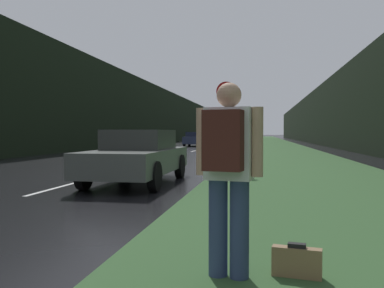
# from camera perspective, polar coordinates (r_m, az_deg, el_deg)

# --- Properties ---
(grass_verge) EXTENTS (6.00, 240.00, 0.02)m
(grass_verge) POSITION_cam_1_polar(r_m,az_deg,el_deg) (41.30, 11.64, -0.36)
(grass_verge) COLOR #33562D
(grass_verge) RESTS_ON ground_plane
(lane_stripe_b) EXTENTS (0.12, 3.00, 0.01)m
(lane_stripe_b) POSITION_cam_1_polar(r_m,az_deg,el_deg) (10.80, -18.22, -5.78)
(lane_stripe_b) COLOR silver
(lane_stripe_b) RESTS_ON ground_plane
(lane_stripe_c) EXTENTS (0.12, 3.00, 0.01)m
(lane_stripe_c) POSITION_cam_1_polar(r_m,az_deg,el_deg) (17.26, -7.26, -2.99)
(lane_stripe_c) COLOR silver
(lane_stripe_c) RESTS_ON ground_plane
(lane_stripe_d) EXTENTS (0.12, 3.00, 0.01)m
(lane_stripe_d) POSITION_cam_1_polar(r_m,az_deg,el_deg) (24.03, -2.38, -1.70)
(lane_stripe_d) COLOR silver
(lane_stripe_d) RESTS_ON ground_plane
(lane_stripe_e) EXTENTS (0.12, 3.00, 0.01)m
(lane_stripe_e) POSITION_cam_1_polar(r_m,az_deg,el_deg) (30.90, 0.34, -0.97)
(lane_stripe_e) COLOR silver
(lane_stripe_e) RESTS_ON ground_plane
(treeline_far_side) EXTENTS (2.00, 140.00, 7.57)m
(treeline_far_side) POSITION_cam_1_polar(r_m,az_deg,el_deg) (53.30, -6.03, 4.15)
(treeline_far_side) COLOR black
(treeline_far_side) RESTS_ON ground_plane
(treeline_near_side) EXTENTS (2.00, 140.00, 6.71)m
(treeline_near_side) POSITION_cam_1_polar(r_m,az_deg,el_deg) (51.82, 17.94, 3.68)
(treeline_near_side) COLOR black
(treeline_near_side) RESTS_ON ground_plane
(stop_sign) EXTENTS (0.66, 0.07, 3.11)m
(stop_sign) POSITION_cam_1_polar(r_m,az_deg,el_deg) (13.82, 4.78, 3.66)
(stop_sign) COLOR slate
(stop_sign) RESTS_ON ground_plane
(hitchhiker_with_backpack) EXTENTS (0.63, 0.48, 1.83)m
(hitchhiker_with_backpack) POSITION_cam_1_polar(r_m,az_deg,el_deg) (3.77, 5.05, -3.27)
(hitchhiker_with_backpack) COLOR navy
(hitchhiker_with_backpack) RESTS_ON ground_plane
(suitcase) EXTENTS (0.47, 0.19, 0.34)m
(suitcase) POSITION_cam_1_polar(r_m,az_deg,el_deg) (4.07, 14.49, -15.83)
(suitcase) COLOR olive
(suitcase) RESTS_ON ground_plane
(car_passing_near) EXTENTS (1.95, 4.76, 1.45)m
(car_passing_near) POSITION_cam_1_polar(r_m,az_deg,el_deg) (11.17, -7.58, -1.67)
(car_passing_near) COLOR #4C514C
(car_passing_near) RESTS_ON ground_plane
(car_passing_far) EXTENTS (1.86, 4.17, 1.36)m
(car_passing_far) POSITION_cam_1_polar(r_m,az_deg,el_deg) (38.39, 4.75, 0.54)
(car_passing_far) COLOR black
(car_passing_far) RESTS_ON ground_plane
(car_oncoming) EXTENTS (1.99, 4.67, 1.46)m
(car_oncoming) POSITION_cam_1_polar(r_m,az_deg,el_deg) (41.91, 0.47, 0.69)
(car_oncoming) COLOR #2D3856
(car_oncoming) RESTS_ON ground_plane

